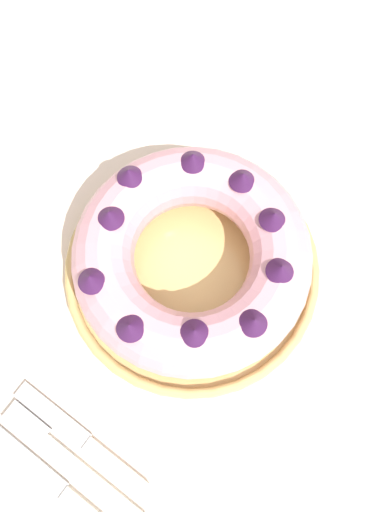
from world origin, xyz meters
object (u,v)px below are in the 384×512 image
at_px(serving_dish, 192,268).
at_px(cake_knife, 89,445).
at_px(bundt_cake, 192,256).
at_px(serving_knife, 66,495).
at_px(fork, 63,454).

distance_m(serving_dish, cake_knife, 0.23).
height_order(serving_dish, cake_knife, serving_dish).
relative_size(serving_dish, bundt_cake, 1.13).
bearing_deg(serving_knife, cake_knife, 7.65).
bearing_deg(serving_knife, fork, 39.53).
bearing_deg(bundt_cake, serving_knife, -172.32).
height_order(serving_dish, bundt_cake, bundt_cake).
relative_size(serving_dish, fork, 1.62).
distance_m(serving_knife, cake_knife, 0.05).
xyz_separation_m(bundt_cake, serving_knife, (-0.28, -0.04, -0.05)).
distance_m(bundt_cake, fork, 0.26).
xyz_separation_m(serving_dish, cake_knife, (-0.23, -0.03, -0.01)).
height_order(fork, cake_knife, cake_knife).
bearing_deg(serving_knife, bundt_cake, 2.32).
xyz_separation_m(fork, serving_knife, (-0.03, -0.03, 0.00)).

